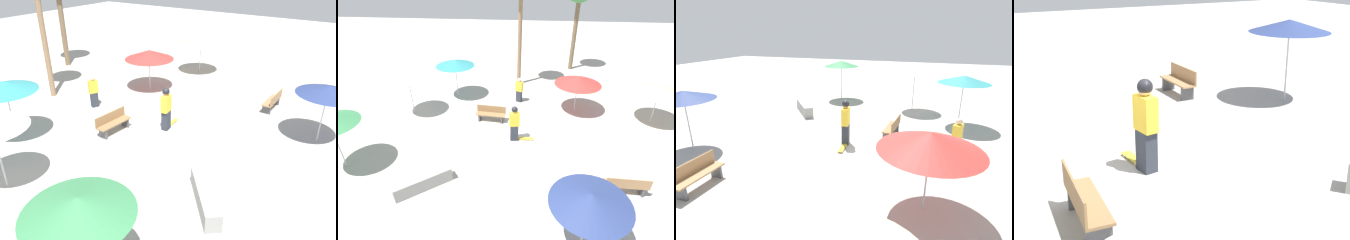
% 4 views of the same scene
% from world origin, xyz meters
% --- Properties ---
extents(ground_plane, '(60.00, 60.00, 0.00)m').
position_xyz_m(ground_plane, '(0.00, 0.00, 0.00)').
color(ground_plane, '#ADA8A0').
extents(skater_main, '(0.34, 0.52, 1.85)m').
position_xyz_m(skater_main, '(-0.37, -0.47, 1.00)').
color(skater_main, '#282D38').
rests_on(skater_main, ground_plane).
extents(skateboard, '(0.25, 0.81, 0.07)m').
position_xyz_m(skateboard, '(-0.31, -1.02, 0.06)').
color(skateboard, gold).
rests_on(skateboard, ground_plane).
extents(concrete_ledge, '(1.78, 2.05, 0.58)m').
position_xyz_m(concrete_ledge, '(-3.92, 2.82, 0.29)').
color(concrete_ledge, gray).
rests_on(concrete_ledge, ground_plane).
extents(bench_near, '(0.57, 1.63, 0.85)m').
position_xyz_m(bench_near, '(1.32, 0.93, 0.43)').
color(bench_near, '#47474C').
rests_on(bench_near, ground_plane).
extents(bench_far, '(0.47, 1.61, 0.85)m').
position_xyz_m(bench_far, '(-3.47, -4.88, 0.43)').
color(bench_far, '#47474C').
rests_on(bench_far, ground_plane).
extents(shade_umbrella_red, '(2.58, 2.58, 2.17)m').
position_xyz_m(shade_umbrella_red, '(2.88, -3.77, 1.93)').
color(shade_umbrella_red, '#B7B7BC').
rests_on(shade_umbrella_red, ground_plane).
extents(shade_umbrella_teal, '(2.37, 2.37, 2.44)m').
position_xyz_m(shade_umbrella_teal, '(4.15, 3.51, 2.25)').
color(shade_umbrella_teal, '#B7B7BC').
rests_on(shade_umbrella_teal, ground_plane).
extents(shade_umbrella_navy, '(2.28, 2.28, 2.33)m').
position_xyz_m(shade_umbrella_navy, '(-5.89, -2.89, 2.16)').
color(shade_umbrella_navy, '#B7B7BC').
rests_on(shade_umbrella_navy, ground_plane).
extents(shade_umbrella_tan, '(2.50, 2.50, 2.17)m').
position_xyz_m(shade_umbrella_tan, '(2.00, -7.78, 1.96)').
color(shade_umbrella_tan, '#B7B7BC').
rests_on(shade_umbrella_tan, ground_plane).
extents(shade_umbrella_white, '(2.16, 2.16, 2.52)m').
position_xyz_m(shade_umbrella_white, '(1.75, 5.49, 2.32)').
color(shade_umbrella_white, '#B7B7BC').
rests_on(shade_umbrella_white, ground_plane).
extents(bystander_watching, '(0.39, 0.49, 1.56)m').
position_xyz_m(bystander_watching, '(3.78, -0.48, 0.78)').
color(bystander_watching, '#282D38').
rests_on(bystander_watching, ground_plane).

